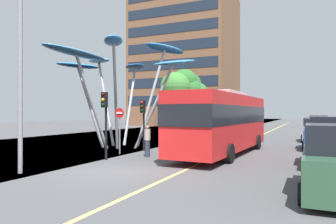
{
  "coord_description": "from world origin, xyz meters",
  "views": [
    {
      "loc": [
        7.46,
        -11.11,
        2.47
      ],
      "look_at": [
        -0.46,
        6.39,
        2.5
      ],
      "focal_mm": 33.87,
      "sensor_mm": 36.0,
      "label": 1
    }
  ],
  "objects_px": {
    "traffic_light_kerb_near": "(105,111)",
    "pedestrian": "(147,141)",
    "traffic_light_kerb_far": "(143,114)",
    "no_entry_sign": "(120,123)",
    "leaf_sculpture": "(122,63)",
    "car_parked_mid": "(330,143)",
    "traffic_light_island_mid": "(185,109)",
    "car_parked_far": "(319,135)",
    "red_bus": "(224,120)",
    "car_far_side": "(318,127)",
    "street_lamp": "(27,41)",
    "car_side_street": "(314,131)"
  },
  "relations": [
    {
      "from": "car_parked_mid",
      "to": "car_parked_far",
      "type": "relative_size",
      "value": 1.14
    },
    {
      "from": "pedestrian",
      "to": "no_entry_sign",
      "type": "distance_m",
      "value": 2.32
    },
    {
      "from": "red_bus",
      "to": "car_far_side",
      "type": "height_order",
      "value": "red_bus"
    },
    {
      "from": "car_parked_mid",
      "to": "no_entry_sign",
      "type": "bearing_deg",
      "value": -179.09
    },
    {
      "from": "car_far_side",
      "to": "street_lamp",
      "type": "height_order",
      "value": "street_lamp"
    },
    {
      "from": "car_far_side",
      "to": "no_entry_sign",
      "type": "bearing_deg",
      "value": -119.66
    },
    {
      "from": "red_bus",
      "to": "pedestrian",
      "type": "bearing_deg",
      "value": -141.07
    },
    {
      "from": "leaf_sculpture",
      "to": "car_parked_far",
      "type": "xyz_separation_m",
      "value": [
        12.99,
        3.72,
        -5.05
      ]
    },
    {
      "from": "car_parked_mid",
      "to": "traffic_light_kerb_far",
      "type": "bearing_deg",
      "value": 171.19
    },
    {
      "from": "red_bus",
      "to": "traffic_light_island_mid",
      "type": "height_order",
      "value": "traffic_light_island_mid"
    },
    {
      "from": "traffic_light_kerb_far",
      "to": "no_entry_sign",
      "type": "xyz_separation_m",
      "value": [
        -0.58,
        -1.82,
        -0.55
      ]
    },
    {
      "from": "traffic_light_kerb_near",
      "to": "car_side_street",
      "type": "bearing_deg",
      "value": 57.88
    },
    {
      "from": "leaf_sculpture",
      "to": "traffic_light_kerb_near",
      "type": "relative_size",
      "value": 3.17
    },
    {
      "from": "no_entry_sign",
      "to": "car_far_side",
      "type": "bearing_deg",
      "value": 60.34
    },
    {
      "from": "car_parked_mid",
      "to": "car_parked_far",
      "type": "distance_m",
      "value": 7.04
    },
    {
      "from": "traffic_light_kerb_near",
      "to": "street_lamp",
      "type": "height_order",
      "value": "street_lamp"
    },
    {
      "from": "car_parked_mid",
      "to": "car_parked_far",
      "type": "bearing_deg",
      "value": 92.39
    },
    {
      "from": "red_bus",
      "to": "street_lamp",
      "type": "relative_size",
      "value": 1.36
    },
    {
      "from": "red_bus",
      "to": "car_side_street",
      "type": "height_order",
      "value": "red_bus"
    },
    {
      "from": "street_lamp",
      "to": "no_entry_sign",
      "type": "distance_m",
      "value": 7.61
    },
    {
      "from": "leaf_sculpture",
      "to": "traffic_light_kerb_near",
      "type": "xyz_separation_m",
      "value": [
        2.75,
        -5.87,
        -3.46
      ]
    },
    {
      "from": "pedestrian",
      "to": "no_entry_sign",
      "type": "bearing_deg",
      "value": 168.93
    },
    {
      "from": "car_far_side",
      "to": "pedestrian",
      "type": "bearing_deg",
      "value": -114.34
    },
    {
      "from": "red_bus",
      "to": "car_parked_mid",
      "type": "distance_m",
      "value": 6.05
    },
    {
      "from": "traffic_light_kerb_near",
      "to": "car_parked_far",
      "type": "relative_size",
      "value": 0.88
    },
    {
      "from": "traffic_light_kerb_near",
      "to": "car_parked_mid",
      "type": "relative_size",
      "value": 0.77
    },
    {
      "from": "traffic_light_kerb_far",
      "to": "car_far_side",
      "type": "height_order",
      "value": "traffic_light_kerb_far"
    },
    {
      "from": "traffic_light_kerb_far",
      "to": "car_parked_mid",
      "type": "distance_m",
      "value": 10.8
    },
    {
      "from": "traffic_light_island_mid",
      "to": "car_parked_far",
      "type": "bearing_deg",
      "value": -9.1
    },
    {
      "from": "pedestrian",
      "to": "traffic_light_kerb_far",
      "type": "bearing_deg",
      "value": 124.06
    },
    {
      "from": "red_bus",
      "to": "leaf_sculpture",
      "type": "distance_m",
      "value": 8.79
    },
    {
      "from": "car_far_side",
      "to": "pedestrian",
      "type": "xyz_separation_m",
      "value": [
        -8.95,
        -19.8,
        -0.12
      ]
    },
    {
      "from": "traffic_light_kerb_near",
      "to": "pedestrian",
      "type": "bearing_deg",
      "value": 53.85
    },
    {
      "from": "car_parked_mid",
      "to": "traffic_light_island_mid",
      "type": "bearing_deg",
      "value": 140.36
    },
    {
      "from": "leaf_sculpture",
      "to": "car_far_side",
      "type": "height_order",
      "value": "leaf_sculpture"
    },
    {
      "from": "car_parked_mid",
      "to": "car_far_side",
      "type": "xyz_separation_m",
      "value": [
        -0.13,
        19.21,
        -0.06
      ]
    },
    {
      "from": "car_side_street",
      "to": "traffic_light_island_mid",
      "type": "bearing_deg",
      "value": -154.73
    },
    {
      "from": "leaf_sculpture",
      "to": "street_lamp",
      "type": "height_order",
      "value": "street_lamp"
    },
    {
      "from": "red_bus",
      "to": "street_lamp",
      "type": "bearing_deg",
      "value": -121.41
    },
    {
      "from": "traffic_light_island_mid",
      "to": "pedestrian",
      "type": "relative_size",
      "value": 2.16
    },
    {
      "from": "leaf_sculpture",
      "to": "street_lamp",
      "type": "bearing_deg",
      "value": -78.25
    },
    {
      "from": "traffic_light_kerb_far",
      "to": "car_far_side",
      "type": "relative_size",
      "value": 0.83
    },
    {
      "from": "traffic_light_kerb_near",
      "to": "traffic_light_island_mid",
      "type": "xyz_separation_m",
      "value": [
        0.07,
        11.22,
        0.18
      ]
    },
    {
      "from": "traffic_light_island_mid",
      "to": "car_parked_mid",
      "type": "distance_m",
      "value": 13.68
    },
    {
      "from": "car_side_street",
      "to": "street_lamp",
      "type": "height_order",
      "value": "street_lamp"
    },
    {
      "from": "traffic_light_island_mid",
      "to": "street_lamp",
      "type": "relative_size",
      "value": 0.45
    },
    {
      "from": "car_far_side",
      "to": "car_side_street",
      "type": "bearing_deg",
      "value": -94.02
    },
    {
      "from": "traffic_light_kerb_near",
      "to": "car_parked_far",
      "type": "height_order",
      "value": "traffic_light_kerb_near"
    },
    {
      "from": "leaf_sculpture",
      "to": "car_parked_mid",
      "type": "relative_size",
      "value": 2.45
    },
    {
      "from": "traffic_light_kerb_near",
      "to": "car_parked_mid",
      "type": "xyz_separation_m",
      "value": [
        10.53,
        2.56,
        -1.5
      ]
    }
  ]
}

